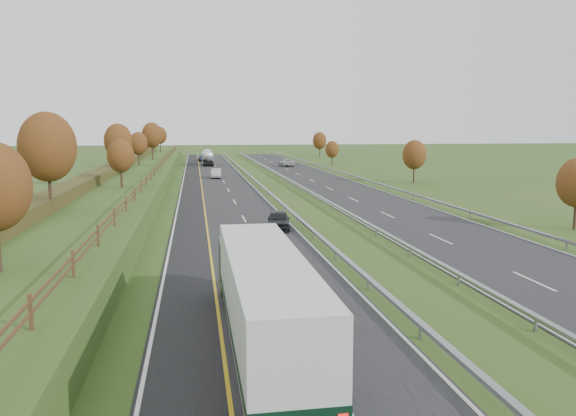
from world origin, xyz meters
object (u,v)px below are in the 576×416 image
Objects in this scene: car_dark_near at (279,220)px; car_silver_mid at (216,173)px; box_lorry at (262,296)px; road_tanker at (208,157)px; car_small_far at (203,158)px; car_oncoming at (286,163)px.

car_silver_mid is at bearing 101.55° from car_dark_near.
box_lorry is 3.42× the size of car_silver_mid.
box_lorry is at bearing -92.12° from car_dark_near.
car_dark_near is 0.95× the size of car_silver_mid.
box_lorry reaches higher than road_tanker.
car_small_far is 0.86× the size of car_oncoming.
car_oncoming is at bearing -54.95° from car_small_far.
road_tanker is 18.14m from car_oncoming.
road_tanker is at bearing -28.56° from car_oncoming.
road_tanker is at bearing 100.40° from car_dark_near.
road_tanker is 2.48× the size of car_dark_near.
car_silver_mid reaches higher than car_dark_near.
car_oncoming reaches higher than car_silver_mid.
car_small_far is at bearing 100.58° from car_dark_near.
car_oncoming is (12.88, 75.05, 0.02)m from car_dark_near.
road_tanker is at bearing 94.63° from car_silver_mid.
car_small_far is (-0.94, 13.51, -1.11)m from road_tanker.
car_oncoming is (16.75, -6.87, -1.03)m from road_tanker.
car_silver_mid is 0.97× the size of car_small_far.
box_lorry is at bearing 73.98° from car_oncoming.
car_dark_near is 76.15m from car_oncoming.
box_lorry is 1.45× the size of road_tanker.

